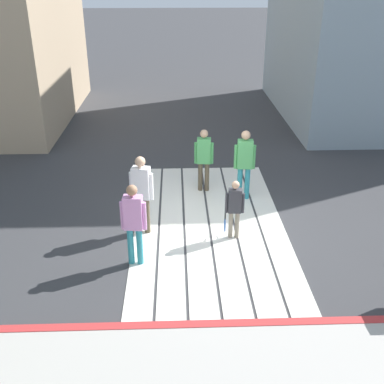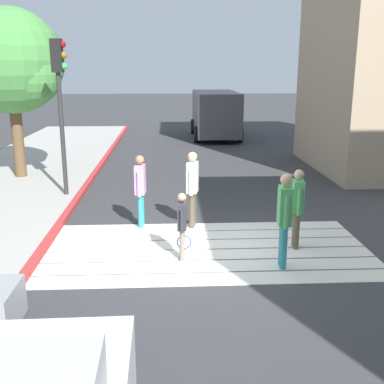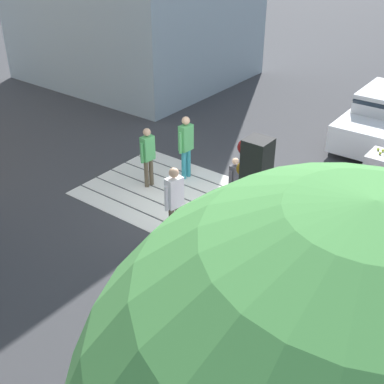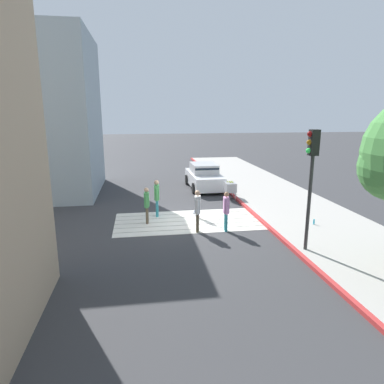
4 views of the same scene
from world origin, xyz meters
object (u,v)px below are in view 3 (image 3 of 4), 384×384
(pedestrian_child_with_racket, at_px, (234,180))
(pedestrian_teen_behind, at_px, (148,153))
(tennis_ball_cart, at_px, (379,163))
(pedestrian_adult_lead, at_px, (174,198))
(car_parked_near_curb, at_px, (384,118))
(traffic_light_corner, at_px, (250,231))
(pedestrian_adult_side, at_px, (186,143))
(pedestrian_adult_trailing, at_px, (218,220))

(pedestrian_child_with_racket, bearing_deg, pedestrian_teen_behind, 11.96)
(tennis_ball_cart, distance_m, pedestrian_adult_lead, 5.60)
(pedestrian_adult_lead, distance_m, pedestrian_teen_behind, 2.44)
(car_parked_near_curb, bearing_deg, tennis_ball_cart, 106.72)
(pedestrian_adult_lead, relative_size, pedestrian_teen_behind, 1.07)
(traffic_light_corner, relative_size, pedestrian_adult_lead, 2.45)
(traffic_light_corner, distance_m, pedestrian_adult_side, 7.23)
(car_parked_near_curb, xyz_separation_m, pedestrian_adult_trailing, (0.61, 7.98, 0.23))
(tennis_ball_cart, xyz_separation_m, pedestrian_adult_trailing, (1.51, 4.98, 0.26))
(pedestrian_adult_lead, relative_size, pedestrian_adult_side, 1.00)
(pedestrian_adult_side, relative_size, pedestrian_child_with_racket, 1.34)
(pedestrian_adult_lead, distance_m, pedestrian_child_with_racket, 1.93)
(car_parked_near_curb, bearing_deg, traffic_light_corner, 98.53)
(pedestrian_adult_side, bearing_deg, traffic_light_corner, 134.48)
(traffic_light_corner, height_order, pedestrian_adult_side, traffic_light_corner)
(traffic_light_corner, distance_m, pedestrian_adult_trailing, 3.95)
(tennis_ball_cart, height_order, pedestrian_adult_trailing, pedestrian_adult_trailing)
(tennis_ball_cart, relative_size, pedestrian_adult_side, 0.59)
(pedestrian_adult_side, xyz_separation_m, pedestrian_teen_behind, (0.49, 0.93, -0.07))
(car_parked_near_curb, height_order, pedestrian_adult_side, pedestrian_adult_side)
(pedestrian_adult_lead, bearing_deg, tennis_ball_cart, -118.58)
(pedestrian_teen_behind, bearing_deg, pedestrian_adult_trailing, 155.01)
(pedestrian_adult_lead, distance_m, pedestrian_adult_side, 2.78)
(pedestrian_adult_side, height_order, pedestrian_child_with_racket, pedestrian_adult_side)
(car_parked_near_curb, relative_size, pedestrian_teen_behind, 2.69)
(tennis_ball_cart, xyz_separation_m, pedestrian_teen_behind, (4.67, 3.51, 0.24))
(car_parked_near_curb, bearing_deg, pedestrian_adult_side, 59.48)
(car_parked_near_curb, distance_m, pedestrian_adult_side, 6.48)
(car_parked_near_curb, height_order, tennis_ball_cart, car_parked_near_curb)
(car_parked_near_curb, distance_m, pedestrian_teen_behind, 7.53)
(tennis_ball_cart, distance_m, pedestrian_child_with_racket, 3.85)
(traffic_light_corner, relative_size, pedestrian_adult_side, 2.44)
(car_parked_near_curb, bearing_deg, pedestrian_adult_lead, 77.36)
(pedestrian_adult_trailing, height_order, pedestrian_child_with_racket, pedestrian_adult_trailing)
(pedestrian_teen_behind, xyz_separation_m, pedestrian_child_with_racket, (-2.29, -0.49, -0.21))
(pedestrian_adult_trailing, xyz_separation_m, pedestrian_teen_behind, (3.16, -1.48, -0.02))
(car_parked_near_curb, height_order, pedestrian_adult_trailing, pedestrian_adult_trailing)
(pedestrian_adult_trailing, relative_size, pedestrian_adult_side, 0.95)
(traffic_light_corner, height_order, pedestrian_adult_lead, traffic_light_corner)
(traffic_light_corner, bearing_deg, pedestrian_child_with_racket, -55.77)
(traffic_light_corner, xyz_separation_m, pedestrian_teen_behind, (5.35, -4.02, -2.10))
(pedestrian_adult_trailing, bearing_deg, traffic_light_corner, 130.71)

